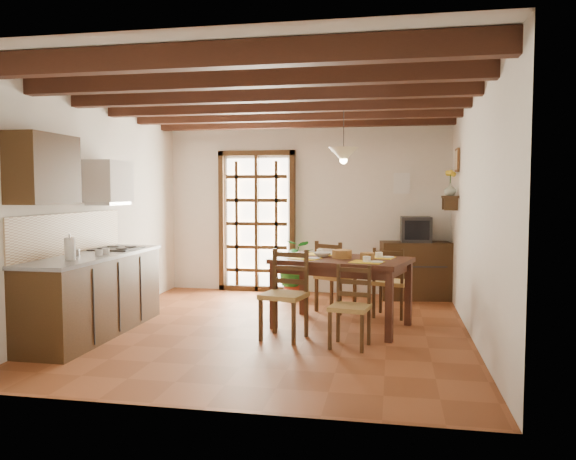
% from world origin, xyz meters
% --- Properties ---
extents(ground_plane, '(5.00, 5.00, 0.00)m').
position_xyz_m(ground_plane, '(0.00, 0.00, 0.00)').
color(ground_plane, brown).
extents(room_shell, '(4.52, 5.02, 2.81)m').
position_xyz_m(room_shell, '(0.00, 0.00, 1.82)').
color(room_shell, silver).
rests_on(room_shell, ground_plane).
extents(ceiling_beams, '(4.50, 4.34, 0.20)m').
position_xyz_m(ceiling_beams, '(0.00, 0.00, 2.69)').
color(ceiling_beams, black).
rests_on(ceiling_beams, room_shell).
extents(french_door, '(1.26, 0.11, 2.32)m').
position_xyz_m(french_door, '(-0.80, 2.45, 1.18)').
color(french_door, white).
rests_on(french_door, ground_plane).
extents(kitchen_counter, '(0.64, 2.25, 1.38)m').
position_xyz_m(kitchen_counter, '(-1.96, -0.60, 0.47)').
color(kitchen_counter, '#342110').
rests_on(kitchen_counter, ground_plane).
extents(upper_cabinet, '(0.35, 0.80, 0.70)m').
position_xyz_m(upper_cabinet, '(-2.08, -1.30, 1.85)').
color(upper_cabinet, '#342110').
rests_on(upper_cabinet, room_shell).
extents(range_hood, '(0.38, 0.60, 0.54)m').
position_xyz_m(range_hood, '(-2.05, -0.05, 1.73)').
color(range_hood, white).
rests_on(range_hood, room_shell).
extents(counter_items, '(0.50, 1.43, 0.25)m').
position_xyz_m(counter_items, '(-1.95, -0.51, 0.96)').
color(counter_items, black).
rests_on(counter_items, kitchen_counter).
extents(dining_table, '(1.73, 1.35, 0.83)m').
position_xyz_m(dining_table, '(0.78, 0.26, 0.72)').
color(dining_table, '#3B1D13').
rests_on(dining_table, ground_plane).
extents(chair_near_left, '(0.54, 0.52, 0.98)m').
position_xyz_m(chair_near_left, '(0.21, -0.39, 0.31)').
color(chair_near_left, '#9F7F43').
rests_on(chair_near_left, ground_plane).
extents(chair_near_right, '(0.45, 0.44, 0.85)m').
position_xyz_m(chair_near_right, '(0.95, -0.60, 0.27)').
color(chair_near_right, '#9F7F43').
rests_on(chair_near_right, ground_plane).
extents(chair_far_left, '(0.59, 0.58, 0.96)m').
position_xyz_m(chair_far_left, '(0.61, 1.12, 0.30)').
color(chair_far_left, '#9F7F43').
rests_on(chair_far_left, ground_plane).
extents(chair_far_right, '(0.50, 0.48, 0.91)m').
position_xyz_m(chair_far_right, '(1.36, 0.92, 0.28)').
color(chair_far_right, '#9F7F43').
rests_on(chair_far_right, ground_plane).
extents(table_setting, '(1.11, 0.74, 0.10)m').
position_xyz_m(table_setting, '(0.78, 0.26, 0.95)').
color(table_setting, yellow).
rests_on(table_setting, dining_table).
extents(table_bowl, '(0.24, 0.24, 0.05)m').
position_xyz_m(table_bowl, '(0.53, 0.39, 0.86)').
color(table_bowl, white).
rests_on(table_bowl, dining_table).
extents(sideboard, '(1.08, 0.61, 0.87)m').
position_xyz_m(sideboard, '(1.71, 2.23, 0.43)').
color(sideboard, '#342110').
rests_on(sideboard, ground_plane).
extents(crt_tv, '(0.46, 0.43, 0.38)m').
position_xyz_m(crt_tv, '(1.71, 2.22, 1.06)').
color(crt_tv, black).
rests_on(crt_tv, sideboard).
extents(fuse_box, '(0.25, 0.03, 0.32)m').
position_xyz_m(fuse_box, '(1.50, 2.48, 1.75)').
color(fuse_box, white).
rests_on(fuse_box, room_shell).
extents(plant_pot, '(0.37, 0.37, 0.22)m').
position_xyz_m(plant_pot, '(-0.12, 2.01, 0.11)').
color(plant_pot, maroon).
rests_on(plant_pot, ground_plane).
extents(potted_plant, '(1.68, 1.45, 1.87)m').
position_xyz_m(potted_plant, '(-0.12, 2.01, 0.57)').
color(potted_plant, '#144C19').
rests_on(potted_plant, ground_plane).
extents(wall_shelf, '(0.20, 0.42, 0.20)m').
position_xyz_m(wall_shelf, '(2.14, 1.60, 1.51)').
color(wall_shelf, '#342110').
rests_on(wall_shelf, room_shell).
extents(shelf_vase, '(0.15, 0.15, 0.15)m').
position_xyz_m(shelf_vase, '(2.14, 1.60, 1.65)').
color(shelf_vase, '#B2BFB2').
rests_on(shelf_vase, wall_shelf).
extents(shelf_flowers, '(0.14, 0.14, 0.36)m').
position_xyz_m(shelf_flowers, '(2.14, 1.60, 1.86)').
color(shelf_flowers, yellow).
rests_on(shelf_flowers, shelf_vase).
extents(framed_picture, '(0.03, 0.32, 0.32)m').
position_xyz_m(framed_picture, '(2.22, 1.60, 2.05)').
color(framed_picture, brown).
rests_on(framed_picture, room_shell).
extents(pendant_lamp, '(0.36, 0.36, 0.84)m').
position_xyz_m(pendant_lamp, '(0.78, 0.36, 2.08)').
color(pendant_lamp, black).
rests_on(pendant_lamp, room_shell).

